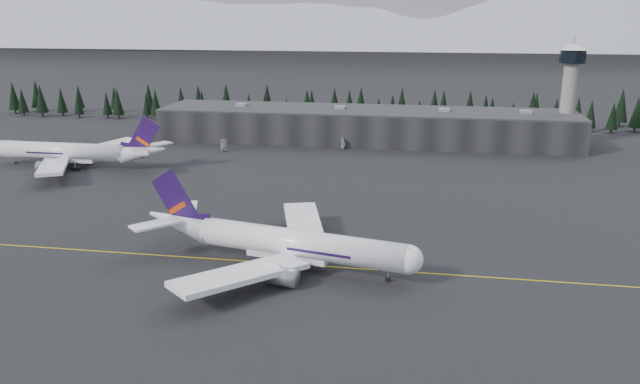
% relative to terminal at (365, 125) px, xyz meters
% --- Properties ---
extents(ground, '(1400.00, 1400.00, 0.00)m').
position_rel_terminal_xyz_m(ground, '(0.00, -125.00, -6.30)').
color(ground, black).
rests_on(ground, ground).
extents(taxiline, '(400.00, 0.40, 0.02)m').
position_rel_terminal_xyz_m(taxiline, '(0.00, -127.00, -6.29)').
color(taxiline, gold).
rests_on(taxiline, ground).
extents(terminal, '(160.00, 30.00, 12.60)m').
position_rel_terminal_xyz_m(terminal, '(0.00, 0.00, 0.00)').
color(terminal, black).
rests_on(terminal, ground).
extents(control_tower, '(10.00, 10.00, 37.70)m').
position_rel_terminal_xyz_m(control_tower, '(75.00, 3.00, 17.11)').
color(control_tower, gray).
rests_on(control_tower, ground).
extents(treeline, '(360.00, 20.00, 15.00)m').
position_rel_terminal_xyz_m(treeline, '(0.00, 37.00, 1.20)').
color(treeline, black).
rests_on(treeline, ground).
extents(mountain_ridge, '(4400.00, 900.00, 420.00)m').
position_rel_terminal_xyz_m(mountain_ridge, '(0.00, 875.00, -6.30)').
color(mountain_ridge, white).
rests_on(mountain_ridge, ground).
extents(jet_main, '(59.42, 54.30, 17.67)m').
position_rel_terminal_xyz_m(jet_main, '(-4.84, -127.59, -1.32)').
color(jet_main, white).
rests_on(jet_main, ground).
extents(jet_parked, '(60.52, 55.88, 17.80)m').
position_rel_terminal_xyz_m(jet_parked, '(-88.04, -58.79, -1.28)').
color(jet_parked, white).
rests_on(jet_parked, ground).
extents(gse_vehicle_a, '(4.24, 5.24, 1.33)m').
position_rel_terminal_xyz_m(gse_vehicle_a, '(-48.68, -28.19, -5.64)').
color(gse_vehicle_a, silver).
rests_on(gse_vehicle_a, ground).
extents(gse_vehicle_b, '(4.57, 2.28, 1.49)m').
position_rel_terminal_xyz_m(gse_vehicle_b, '(-6.46, -16.38, -5.55)').
color(gse_vehicle_b, silver).
rests_on(gse_vehicle_b, ground).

